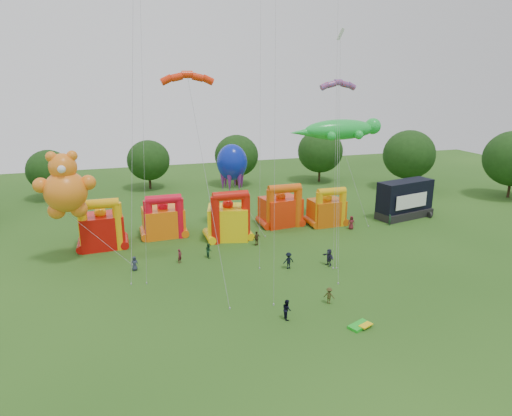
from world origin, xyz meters
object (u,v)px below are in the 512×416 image
object	(u,v)px
spectator_0	(135,263)
spectator_4	(257,238)
bouncy_castle_0	(102,228)
gecko_kite	(348,159)
bouncy_castle_2	(229,220)
stage_trailer	(405,200)
teddy_bear_kite	(81,211)
octopus_kite	(241,189)

from	to	relation	value
spectator_0	spectator_4	bearing A→B (deg)	-0.77
bouncy_castle_0	gecko_kite	xyz separation A→B (m)	(33.33, 1.29, 6.53)
bouncy_castle_2	stage_trailer	size ratio (longest dim) A/B	0.71
stage_trailer	teddy_bear_kite	size ratio (longest dim) A/B	0.73
gecko_kite	octopus_kite	world-z (taller)	gecko_kite
gecko_kite	octopus_kite	distance (m)	15.70
bouncy_castle_0	octopus_kite	bearing A→B (deg)	7.59
stage_trailer	gecko_kite	bearing A→B (deg)	172.29
octopus_kite	spectator_4	distance (m)	8.58
bouncy_castle_0	spectator_4	distance (m)	18.77
gecko_kite	spectator_0	bearing A→B (deg)	-162.40
stage_trailer	gecko_kite	distance (m)	11.11
bouncy_castle_0	octopus_kite	xyz separation A→B (m)	(18.04, 2.41, 3.10)
octopus_kite	spectator_0	distance (m)	18.76
spectator_0	gecko_kite	bearing A→B (deg)	3.89
bouncy_castle_0	spectator_4	size ratio (longest dim) A/B	3.51
teddy_bear_kite	spectator_0	distance (m)	8.13
bouncy_castle_0	bouncy_castle_2	bearing A→B (deg)	-5.49
stage_trailer	spectator_0	bearing A→B (deg)	-168.03
teddy_bear_kite	spectator_4	size ratio (longest dim) A/B	6.96
gecko_kite	spectator_4	distance (m)	18.30
bouncy_castle_2	teddy_bear_kite	size ratio (longest dim) A/B	0.52
octopus_kite	spectator_0	size ratio (longest dim) A/B	7.21
octopus_kite	spectator_0	world-z (taller)	octopus_kite
bouncy_castle_2	octopus_kite	distance (m)	5.60
stage_trailer	spectator_4	xyz separation A→B (m)	(-24.32, -4.90, -1.76)
spectator_0	spectator_4	world-z (taller)	spectator_4
bouncy_castle_0	gecko_kite	size ratio (longest dim) A/B	0.44
bouncy_castle_2	spectator_0	distance (m)	13.91
teddy_bear_kite	spectator_0	world-z (taller)	teddy_bear_kite
gecko_kite	bouncy_castle_0	bearing A→B (deg)	-177.78
spectator_0	spectator_4	distance (m)	15.14
teddy_bear_kite	spectator_0	bearing A→B (deg)	-36.07
bouncy_castle_0	teddy_bear_kite	xyz separation A→B (m)	(-1.70, -4.56, 3.60)
gecko_kite	octopus_kite	bearing A→B (deg)	175.83
bouncy_castle_2	stage_trailer	bearing A→B (deg)	3.26
bouncy_castle_2	octopus_kite	world-z (taller)	octopus_kite
teddy_bear_kite	spectator_4	world-z (taller)	teddy_bear_kite
teddy_bear_kite	gecko_kite	world-z (taller)	gecko_kite
stage_trailer	gecko_kite	world-z (taller)	gecko_kite
gecko_kite	spectator_0	distance (m)	32.51
bouncy_castle_2	bouncy_castle_0	bearing A→B (deg)	174.51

